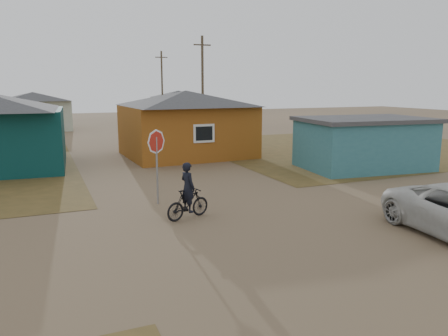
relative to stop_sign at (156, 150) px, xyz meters
The scene contains 10 objects.
ground 4.74m from the stop_sign, 63.73° to the right, with size 120.00×120.00×0.00m, color brown.
grass_ne 18.45m from the stop_sign, 29.84° to the left, with size 20.00×18.00×0.00m, color brown.
house_yellow 11.05m from the stop_sign, 66.46° to the left, with size 7.72×6.76×3.90m.
shed_turquoise 11.73m from the stop_sign, 12.97° to the left, with size 6.71×4.93×2.60m.
house_pale_west 30.40m from the stop_sign, 97.73° to the left, with size 7.04×6.15×3.60m.
house_beige_east 38.04m from the stop_sign, 71.75° to the left, with size 6.95×6.05×3.60m.
utility_pole_near 20.10m from the stop_sign, 65.11° to the left, with size 1.40×0.20×8.00m.
utility_pole_far 35.47m from the stop_sign, 74.58° to the left, with size 1.40×0.20×8.00m.
stop_sign is the anchor object (origin of this frame).
cyclist 2.51m from the stop_sign, 78.09° to the right, with size 1.68×0.96×1.83m.
Camera 1 is at (-5.64, -11.02, 4.18)m, focal length 35.00 mm.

